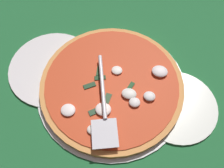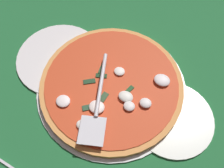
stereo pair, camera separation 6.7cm
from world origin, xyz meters
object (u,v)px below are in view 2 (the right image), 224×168
object	(u,v)px
pizza	(112,84)
pizza_server	(98,102)
dinner_plate_left	(60,58)
dinner_plate_right	(173,119)

from	to	relation	value
pizza	pizza_server	size ratio (longest dim) A/B	1.53
dinner_plate_left	pizza	size ratio (longest dim) A/B	0.65
dinner_plate_left	dinner_plate_right	world-z (taller)	same
pizza	dinner_plate_left	bearing A→B (deg)	172.53
dinner_plate_left	pizza	distance (cm)	18.24
dinner_plate_left	dinner_plate_right	bearing A→B (deg)	-7.17
dinner_plate_left	dinner_plate_right	size ratio (longest dim) A/B	1.20
dinner_plate_left	pizza_server	size ratio (longest dim) A/B	0.99
dinner_plate_right	pizza	size ratio (longest dim) A/B	0.54
dinner_plate_left	pizza_server	bearing A→B (deg)	-29.16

